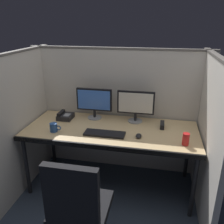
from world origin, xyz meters
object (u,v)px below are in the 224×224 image
object	(u,v)px
computer_mouse	(139,136)
coffee_mug	(54,127)
monitor_left	(94,101)
soda_can	(186,139)
desk_phone	(65,116)
red_stapler	(162,125)
desk	(111,133)
monitor_right	(136,104)
office_chair	(80,222)
keyboard_main	(105,134)

from	to	relation	value
computer_mouse	coffee_mug	world-z (taller)	coffee_mug
monitor_left	computer_mouse	xyz separation A→B (m)	(0.58, -0.41, -0.20)
soda_can	desk_phone	xyz separation A→B (m)	(-1.39, 0.39, -0.03)
monitor_left	red_stapler	bearing A→B (deg)	-7.81
desk	monitor_right	xyz separation A→B (m)	(0.24, 0.27, 0.27)
computer_mouse	soda_can	distance (m)	0.47
desk	coffee_mug	size ratio (longest dim) A/B	15.08
office_chair	monitor_left	xyz separation A→B (m)	(-0.21, 1.25, 0.59)
office_chair	coffee_mug	bearing A→B (deg)	129.75
monitor_right	monitor_left	bearing A→B (deg)	178.98
red_stapler	computer_mouse	bearing A→B (deg)	-128.08
coffee_mug	soda_can	distance (m)	1.37
monitor_right	soda_can	xyz separation A→B (m)	(0.54, -0.47, -0.15)
monitor_left	keyboard_main	distance (m)	0.52
desk	red_stapler	size ratio (longest dim) A/B	12.67
office_chair	computer_mouse	world-z (taller)	office_chair
soda_can	coffee_mug	bearing A→B (deg)	178.92
monitor_right	red_stapler	bearing A→B (deg)	-18.05
coffee_mug	red_stapler	bearing A→B (deg)	16.70
keyboard_main	red_stapler	bearing A→B (deg)	27.50
monitor_left	monitor_right	size ratio (longest dim) A/B	1.00
office_chair	computer_mouse	bearing A→B (deg)	71.64
monitor_right	desk_phone	world-z (taller)	monitor_right
office_chair	coffee_mug	size ratio (longest dim) A/B	7.74
soda_can	desk	bearing A→B (deg)	165.14
keyboard_main	coffee_mug	distance (m)	0.56
keyboard_main	desk	bearing A→B (deg)	75.45
desk	keyboard_main	world-z (taller)	keyboard_main
desk	soda_can	distance (m)	0.81
keyboard_main	computer_mouse	world-z (taller)	computer_mouse
desk	red_stapler	world-z (taller)	red_stapler
keyboard_main	computer_mouse	size ratio (longest dim) A/B	4.48
monitor_right	desk_phone	size ratio (longest dim) A/B	2.26
coffee_mug	desk_phone	bearing A→B (deg)	92.81
keyboard_main	computer_mouse	xyz separation A→B (m)	(0.36, 0.01, 0.01)
soda_can	red_stapler	xyz separation A→B (m)	(-0.22, 0.37, -0.03)
coffee_mug	computer_mouse	bearing A→B (deg)	2.80
monitor_right	soda_can	size ratio (longest dim) A/B	3.52
monitor_right	computer_mouse	bearing A→B (deg)	-78.53
keyboard_main	soda_can	world-z (taller)	soda_can
coffee_mug	soda_can	xyz separation A→B (m)	(1.37, -0.03, 0.01)
coffee_mug	desk_phone	xyz separation A→B (m)	(-0.02, 0.36, -0.01)
keyboard_main	soda_can	bearing A→B (deg)	-4.29
office_chair	monitor_right	size ratio (longest dim) A/B	2.27
keyboard_main	coffee_mug	world-z (taller)	coffee_mug
keyboard_main	computer_mouse	bearing A→B (deg)	1.48
office_chair	computer_mouse	distance (m)	1.00
office_chair	coffee_mug	world-z (taller)	office_chair
monitor_right	keyboard_main	world-z (taller)	monitor_right
computer_mouse	monitor_left	bearing A→B (deg)	144.76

